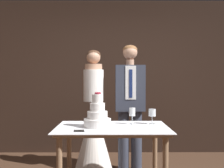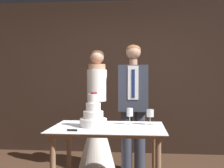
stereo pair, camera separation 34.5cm
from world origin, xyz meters
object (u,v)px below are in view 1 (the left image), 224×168
object	(u,v)px
wine_glass_near	(132,113)
groom	(130,101)
cake_knife	(88,131)
wine_glass_middle	(152,113)
bride	(94,127)
tiered_cake	(97,116)
cake_table	(112,136)

from	to	relation	value
wine_glass_near	groom	world-z (taller)	groom
cake_knife	wine_glass_middle	distance (m)	0.85
bride	tiered_cake	bearing A→B (deg)	-84.04
cake_table	bride	bearing A→B (deg)	105.86
tiered_cake	wine_glass_middle	xyz separation A→B (m)	(0.62, 0.19, 0.01)
cake_table	wine_glass_near	size ratio (longest dim) A/B	6.46
bride	cake_table	bearing A→B (deg)	-74.14
wine_glass_near	groom	size ratio (longest dim) A/B	0.11
wine_glass_middle	cake_table	bearing A→B (deg)	-158.55
cake_table	wine_glass_middle	size ratio (longest dim) A/B	6.97
cake_knife	wine_glass_middle	xyz separation A→B (m)	(0.70, 0.46, 0.11)
wine_glass_near	wine_glass_middle	xyz separation A→B (m)	(0.23, 0.01, -0.01)
cake_table	tiered_cake	world-z (taller)	tiered_cake
wine_glass_middle	groom	size ratio (longest dim) A/B	0.10
wine_glass_middle	cake_knife	bearing A→B (deg)	-146.53
cake_knife	wine_glass_near	size ratio (longest dim) A/B	2.34
wine_glass_middle	groom	distance (m)	0.75
cake_table	bride	xyz separation A→B (m)	(-0.25, 0.89, -0.06)
wine_glass_middle	groom	bearing A→B (deg)	105.81
cake_table	cake_knife	bearing A→B (deg)	-130.66
groom	bride	bearing A→B (deg)	179.95
wine_glass_middle	bride	world-z (taller)	bride
cake_table	cake_knife	xyz separation A→B (m)	(-0.24, -0.28, 0.11)
wine_glass_middle	wine_glass_near	bearing A→B (deg)	-177.90
cake_knife	wine_glass_near	world-z (taller)	wine_glass_near
wine_glass_middle	tiered_cake	bearing A→B (deg)	-163.23
cake_table	bride	distance (m)	0.93
cake_table	tiered_cake	xyz separation A→B (m)	(-0.16, -0.01, 0.21)
bride	wine_glass_near	bearing A→B (deg)	-56.31
wine_glass_near	bride	size ratio (longest dim) A/B	0.11
bride	cake_knife	bearing A→B (deg)	-89.47
cake_table	groom	distance (m)	0.98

